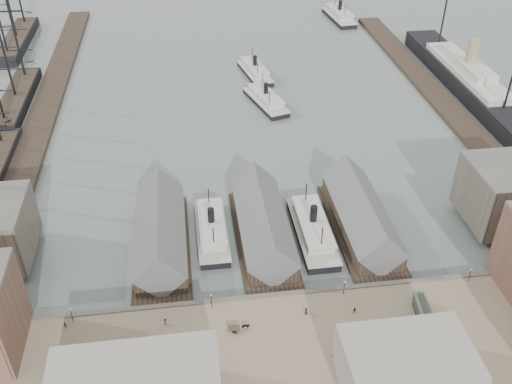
{
  "coord_description": "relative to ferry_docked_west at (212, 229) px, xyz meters",
  "views": [
    {
      "loc": [
        -17.38,
        -95.99,
        95.85
      ],
      "look_at": [
        0.0,
        30.0,
        6.0
      ],
      "focal_mm": 40.0,
      "sensor_mm": 36.0,
      "label": 1
    }
  ],
  "objects": [
    {
      "name": "ground",
      "position": [
        13.0,
        -20.24,
        -2.19
      ],
      "size": [
        900.0,
        900.0,
        0.0
      ],
      "primitive_type": "plane",
      "color": "#586661",
      "rests_on": "ground"
    },
    {
      "name": "street_bldg_center",
      "position": [
        33.0,
        -52.24,
        4.81
      ],
      "size": [
        24.0,
        16.0,
        10.0
      ],
      "primitive_type": "cube",
      "color": "gray",
      "rests_on": "quay"
    },
    {
      "name": "west_wharf",
      "position": [
        -55.0,
        79.76,
        -1.39
      ],
      "size": [
        10.0,
        220.0,
        1.6
      ],
      "primitive_type": "cube",
      "color": "#2D231C",
      "rests_on": "ground"
    },
    {
      "name": "pedestrian_4",
      "position": [
        18.31,
        -31.98,
        0.71
      ],
      "size": [
        0.75,
        0.98,
        1.79
      ],
      "primitive_type": "imported",
      "rotation": [
        0.0,
        0.0,
        1.35
      ],
      "color": "black",
      "rests_on": "quay"
    },
    {
      "name": "pedestrian_1",
      "position": [
        -21.52,
        -38.51,
        0.6
      ],
      "size": [
        0.93,
        0.97,
        1.58
      ],
      "primitive_type": "imported",
      "rotation": [
        0.0,
        0.0,
        5.32
      ],
      "color": "black",
      "rests_on": "quay"
    },
    {
      "name": "pedestrian_8",
      "position": [
        45.66,
        -31.63,
        0.7
      ],
      "size": [
        0.75,
        1.12,
        1.77
      ],
      "primitive_type": "imported",
      "rotation": [
        0.0,
        0.0,
        1.91
      ],
      "color": "black",
      "rests_on": "quay"
    },
    {
      "name": "horse_cart_center",
      "position": [
        3.78,
        -34.56,
        0.59
      ],
      "size": [
        4.85,
        1.72,
        1.46
      ],
      "rotation": [
        0.0,
        0.0,
        1.48
      ],
      "color": "black",
      "rests_on": "quay"
    },
    {
      "name": "quay",
      "position": [
        13.0,
        -40.24,
        -1.19
      ],
      "size": [
        180.0,
        30.0,
        2.0
      ],
      "primitive_type": "cube",
      "color": "#827058",
      "rests_on": "ground"
    },
    {
      "name": "pedestrian_5",
      "position": [
        24.47,
        -38.45,
        0.7
      ],
      "size": [
        0.75,
        0.8,
        1.78
      ],
      "primitive_type": "imported",
      "rotation": [
        0.0,
        0.0,
        4.14
      ],
      "color": "black",
      "rests_on": "quay"
    },
    {
      "name": "horse_cart_right",
      "position": [
        24.03,
        -44.03,
        0.59
      ],
      "size": [
        4.78,
        2.73,
        1.5
      ],
      "rotation": [
        0.0,
        0.0,
        1.28
      ],
      "color": "black",
      "rests_on": "quay"
    },
    {
      "name": "pedestrian_0",
      "position": [
        -33.38,
        -28.78,
        0.62
      ],
      "size": [
        0.73,
        0.71,
        1.61
      ],
      "primitive_type": "imported",
      "rotation": [
        0.0,
        0.0,
        5.55
      ],
      "color": "black",
      "rests_on": "quay"
    },
    {
      "name": "ferry_shed_east",
      "position": [
        39.0,
        -3.36,
        2.45
      ],
      "size": [
        14.0,
        42.0,
        12.6
      ],
      "color": "#2D231C",
      "rests_on": "ground"
    },
    {
      "name": "lamp_post_far_w",
      "position": [
        -32.0,
        -27.24,
        2.53
      ],
      "size": [
        0.44,
        0.44,
        3.92
      ],
      "color": "black",
      "rests_on": "quay"
    },
    {
      "name": "pedestrian_7",
      "position": [
        35.99,
        -42.96,
        0.66
      ],
      "size": [
        1.27,
        1.13,
        1.7
      ],
      "primitive_type": "imported",
      "rotation": [
        0.0,
        0.0,
        2.57
      ],
      "color": "black",
      "rests_on": "quay"
    },
    {
      "name": "pedestrian_2",
      "position": [
        -12.21,
        -30.85,
        0.64
      ],
      "size": [
        0.71,
        1.12,
        1.64
      ],
      "primitive_type": "imported",
      "rotation": [
        0.0,
        0.0,
        1.67
      ],
      "color": "black",
      "rests_on": "quay"
    },
    {
      "name": "lamp_post_near_e",
      "position": [
        28.0,
        -27.24,
        2.53
      ],
      "size": [
        0.44,
        0.44,
        3.92
      ],
      "color": "black",
      "rests_on": "quay"
    },
    {
      "name": "ocean_steamer",
      "position": [
        105.0,
        76.85,
        2.02
      ],
      "size": [
        13.38,
        97.81,
        19.56
      ],
      "color": "black",
      "rests_on": "ground"
    },
    {
      "name": "sailing_ship_far",
      "position": [
        -78.04,
        149.47,
        0.73
      ],
      "size": [
        9.81,
        54.5,
        40.33
      ],
      "color": "black",
      "rests_on": "ground"
    },
    {
      "name": "lamp_post_far_e",
      "position": [
        58.0,
        -27.24,
        2.53
      ],
      "size": [
        0.44,
        0.44,
        3.92
      ],
      "color": "black",
      "rests_on": "quay"
    },
    {
      "name": "ferry_open_mid",
      "position": [
        25.04,
        100.18,
        -0.05
      ],
      "size": [
        12.48,
        26.52,
        9.11
      ],
      "rotation": [
        0.0,
        0.0,
        0.2
      ],
      "color": "black",
      "rests_on": "ground"
    },
    {
      "name": "ferry_shed_west",
      "position": [
        -13.0,
        -3.36,
        2.45
      ],
      "size": [
        14.0,
        42.0,
        12.6
      ],
      "color": "#2D231C",
      "rests_on": "ground"
    },
    {
      "name": "ferry_shed_center",
      "position": [
        13.0,
        -3.36,
        2.45
      ],
      "size": [
        14.0,
        42.0,
        12.6
      ],
      "color": "#2D231C",
      "rests_on": "ground"
    },
    {
      "name": "tram",
      "position": [
        43.0,
        -36.84,
        1.61
      ],
      "size": [
        3.75,
        10.1,
        3.51
      ],
      "rotation": [
        0.0,
        0.0,
        -0.12
      ],
      "color": "black",
      "rests_on": "quay"
    },
    {
      "name": "east_wharf",
      "position": [
        91.0,
        69.76,
        -1.39
      ],
      "size": [
        10.0,
        180.0,
        1.6
      ],
      "primitive_type": "cube",
      "color": "#2D231C",
      "rests_on": "ground"
    },
    {
      "name": "ferry_docked_west",
      "position": [
        0.0,
        0.0,
        0.0
      ],
      "size": [
        7.84,
        26.13,
        9.33
      ],
      "color": "black",
      "rests_on": "ground"
    },
    {
      "name": "pedestrian_3",
      "position": [
        -2.41,
        -44.05,
        0.61
      ],
      "size": [
        0.99,
        0.83,
        1.59
      ],
      "primitive_type": "imported",
      "rotation": [
        0.0,
        0.0,
        0.58
      ],
      "color": "black",
      "rests_on": "quay"
    },
    {
      "name": "pedestrian_6",
      "position": [
        28.88,
        -33.24,
        0.59
      ],
      "size": [
        0.92,
        0.82,
        1.56
      ],
      "primitive_type": "imported",
      "rotation": [
        0.0,
        0.0,
        5.93
      ],
      "color": "black",
      "rests_on": "quay"
    },
    {
      "name": "sailing_ship_mid",
      "position": [
        -66.04,
        86.05,
        0.49
      ],
      "size": [
        9.09,
        52.5,
        37.35
      ],
      "color": "black",
      "rests_on": "ground"
    },
    {
      "name": "seawall",
      "position": [
        13.0,
        -25.44,
        -1.04
      ],
      "size": [
        180.0,
        1.2,
        2.3
      ],
      "primitive_type": "cube",
      "color": "#59544C",
      "rests_on": "ground"
    },
    {
      "name": "horse_cart_left",
      "position": [
        -32.24,
        -39.59,
        0.61
      ],
      "size": [
        4.66,
        3.52,
        1.54
      ],
      "rotation": [
        0.0,
        0.0,
        1.04
      ],
      "color": "black",
      "rests_on": "quay"
    },
    {
      "name": "ferry_open_near",
      "position": [
        25.47,
        73.47,
        -0.03
      ],
      "size": [
        14.7,
        26.86,
        9.19
      ],
      "rotation": [
        0.0,
        0.0,
        0.29
      ],
      "color": "black",
      "rests_on": "ground"
    },
    {
      "name": "ferry_open_far",
      "position": [
        76.84,
        163.05,
        0.27
      ],
      "size": [
        11.66,
        30.03,
        10.46
      ],
      "rotation": [
        0.0,
        0.0,
        0.1
      ],
      "color": "black",
      "rests_on": "ground"
    },
    {
      "name": "lamp_post_near_w",
      "position": [
        -2.0,
        -27.24,
        2.53
      ],
      "size": [
        0.44,
        0.44,
        3.92
      ],
      "color": "black",
      "rests_on": "quay"
    },
    {
      "name": "ferry_docked_east",
      "position": [
        26.0,
        -3.82,
        0.22
      ],
      "size": [
        8.63,
        28.77,
        10.28
      ],
      "color": "black",
      "rests_on": "ground"
    }
  ]
}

